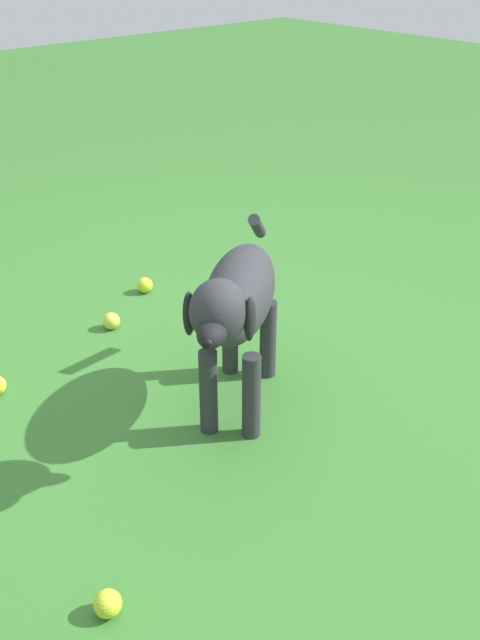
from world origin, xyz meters
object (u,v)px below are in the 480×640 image
at_px(dog, 237,303).
at_px(tennis_ball_2, 238,257).
at_px(tennis_ball_1, 108,604).
at_px(tennis_ball_4, 145,285).
at_px(tennis_ball_3, 111,321).

height_order(dog, tennis_ball_2, dog).
bearing_deg(tennis_ball_2, tennis_ball_1, -50.24).
bearing_deg(tennis_ball_4, tennis_ball_3, -58.37).
bearing_deg(tennis_ball_1, tennis_ball_2, 129.76).
height_order(tennis_ball_1, tennis_ball_4, same).
bearing_deg(tennis_ball_1, tennis_ball_4, 141.99).
xyz_separation_m(dog, tennis_ball_1, (0.40, -0.74, -0.35)).
distance_m(tennis_ball_3, tennis_ball_4, 0.32).
bearing_deg(tennis_ball_3, dog, 1.21).
xyz_separation_m(dog, tennis_ball_4, (-0.88, 0.26, -0.35)).
distance_m(tennis_ball_1, tennis_ball_2, 1.93).
bearing_deg(tennis_ball_2, tennis_ball_3, -80.57).
bearing_deg(tennis_ball_3, tennis_ball_1, -33.16).
xyz_separation_m(tennis_ball_1, tennis_ball_4, (-1.28, 1.00, 0.00)).
xyz_separation_m(dog, tennis_ball_3, (-0.71, -0.02, -0.35)).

